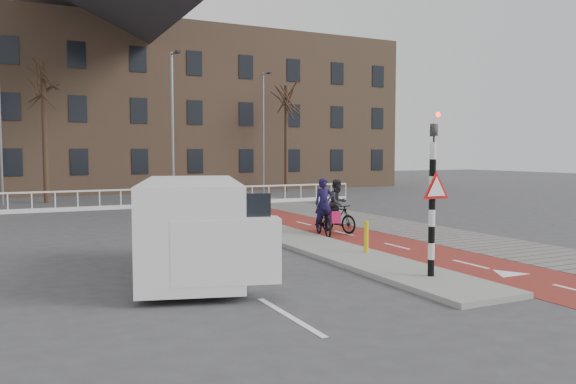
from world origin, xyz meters
name	(u,v)px	position (x,y,z in m)	size (l,w,h in m)	color
ground	(397,263)	(0.00, 0.00, 0.00)	(120.00, 120.00, 0.00)	#38383A
bike_lane	(282,218)	(1.50, 10.00, 0.01)	(2.50, 60.00, 0.01)	maroon
sidewalk	(339,215)	(4.30, 10.00, 0.01)	(3.00, 60.00, 0.01)	slate
curb_island	(300,240)	(-0.70, 4.00, 0.06)	(1.80, 16.00, 0.12)	gray
traffic_signal	(433,190)	(-0.60, -2.02, 1.99)	(0.80, 0.80, 3.68)	black
bollard	(366,237)	(-0.24, 1.03, 0.54)	(0.12, 0.12, 0.84)	gold
cyclist_near	(324,217)	(0.55, 4.72, 0.65)	(1.08, 1.94, 1.92)	black
cyclist_far	(338,211)	(1.40, 5.25, 0.77)	(0.91, 1.77, 1.84)	black
van	(191,226)	(-5.13, 0.70, 1.14)	(3.35, 5.40, 2.17)	white
railing	(100,204)	(-5.00, 17.00, 0.31)	(28.00, 0.10, 0.99)	silver
townhouse_row	(98,84)	(-3.00, 32.00, 7.81)	(46.00, 10.00, 15.90)	#7F6047
tree_mid	(45,133)	(-7.13, 22.42, 3.87)	(0.29, 0.29, 7.75)	#332216
tree_right	(286,139)	(8.92, 24.99, 3.78)	(0.27, 0.27, 7.57)	#332216
streetlight_near	(173,135)	(-2.41, 12.87, 3.56)	(0.12, 0.12, 7.12)	slate
streetlight_left	(1,138)	(-9.28, 21.51, 3.56)	(0.12, 0.12, 7.12)	slate
streetlight_right	(263,134)	(6.22, 22.87, 4.02)	(0.12, 0.12, 8.03)	slate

